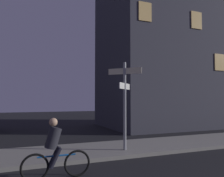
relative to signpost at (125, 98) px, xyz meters
name	(u,v)px	position (x,y,z in m)	size (l,w,h in m)	color
sidewalk_kerb	(107,150)	(-0.52, 0.61, -2.09)	(40.00, 2.81, 0.14)	gray
signpost	(125,98)	(0.00, 0.00, 0.00)	(1.01, 1.01, 3.45)	gray
cyclist	(55,151)	(-2.95, -1.93, -1.41)	(1.82, 0.32, 1.61)	black
building_right_block	(166,7)	(7.29, 7.38, 7.72)	(10.14, 7.04, 19.75)	#383842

